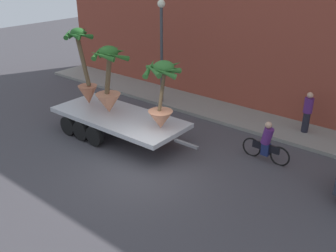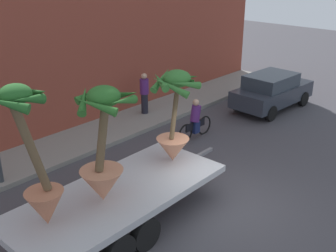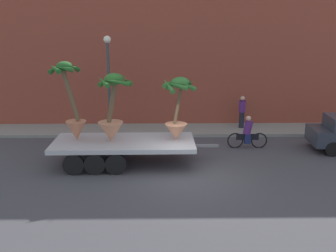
# 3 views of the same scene
# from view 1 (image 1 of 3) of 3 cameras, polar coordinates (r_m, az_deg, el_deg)

# --- Properties ---
(ground_plane) EXTENTS (60.00, 60.00, 0.00)m
(ground_plane) POSITION_cam_1_polar(r_m,az_deg,el_deg) (13.19, -3.83, -6.63)
(ground_plane) COLOR #423F44
(sidewalk) EXTENTS (24.00, 2.20, 0.15)m
(sidewalk) POSITION_cam_1_polar(r_m,az_deg,el_deg) (17.62, 9.70, 1.64)
(sidewalk) COLOR gray
(sidewalk) RESTS_ON ground
(building_facade) EXTENTS (24.00, 1.20, 8.87)m
(building_facade) POSITION_cam_1_polar(r_m,az_deg,el_deg) (17.95, 13.55, 16.23)
(building_facade) COLOR brown
(building_facade) RESTS_ON ground
(flatbed_trailer) EXTENTS (6.67, 2.48, 0.98)m
(flatbed_trailer) POSITION_cam_1_polar(r_m,az_deg,el_deg) (15.42, -8.10, 1.14)
(flatbed_trailer) COLOR #B7BABF
(flatbed_trailer) RESTS_ON ground
(potted_palm_rear) EXTENTS (1.38, 1.27, 3.16)m
(potted_palm_rear) POSITION_cam_1_polar(r_m,az_deg,el_deg) (16.24, -12.48, 7.83)
(potted_palm_rear) COLOR #C17251
(potted_palm_rear) RESTS_ON flatbed_trailer
(potted_palm_middle) EXTENTS (1.41, 1.39, 2.72)m
(potted_palm_middle) POSITION_cam_1_polar(r_m,az_deg,el_deg) (15.04, -8.93, 6.08)
(potted_palm_middle) COLOR tan
(potted_palm_middle) RESTS_ON flatbed_trailer
(potted_palm_front) EXTENTS (1.40, 1.39, 2.55)m
(potted_palm_front) POSITION_cam_1_polar(r_m,az_deg,el_deg) (13.40, -0.94, 4.54)
(potted_palm_front) COLOR tan
(potted_palm_front) RESTS_ON flatbed_trailer
(cyclist) EXTENTS (1.84, 0.34, 1.54)m
(cyclist) POSITION_cam_1_polar(r_m,az_deg,el_deg) (13.90, 14.62, -2.57)
(cyclist) COLOR black
(cyclist) RESTS_ON ground
(pedestrian_near_gate) EXTENTS (0.36, 0.36, 1.71)m
(pedestrian_near_gate) POSITION_cam_1_polar(r_m,az_deg,el_deg) (16.21, 20.30, 2.06)
(pedestrian_near_gate) COLOR black
(pedestrian_near_gate) RESTS_ON sidewalk
(street_lamp) EXTENTS (0.36, 0.36, 4.83)m
(street_lamp) POSITION_cam_1_polar(r_m,az_deg,el_deg) (17.99, -0.98, 12.99)
(street_lamp) COLOR #383D42
(street_lamp) RESTS_ON sidewalk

